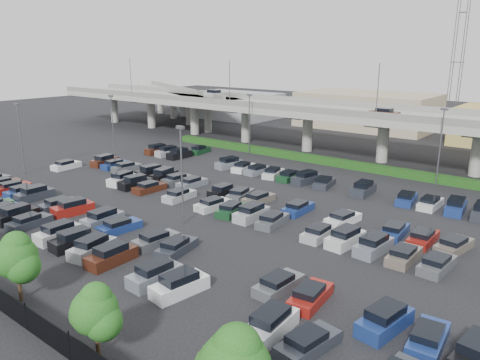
% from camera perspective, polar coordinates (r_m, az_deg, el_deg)
% --- Properties ---
extents(ground, '(280.00, 280.00, 0.00)m').
position_cam_1_polar(ground, '(55.04, -0.96, -3.03)').
color(ground, black).
extents(overpass, '(150.00, 13.00, 15.80)m').
position_cam_1_polar(overpass, '(80.27, 13.73, 7.53)').
color(overpass, gray).
rests_on(overpass, ground).
extents(on_ramp, '(50.93, 30.13, 8.80)m').
position_cam_1_polar(on_ramp, '(119.73, -7.15, 10.29)').
color(on_ramp, gray).
rests_on(on_ramp, ground).
extents(hedge, '(66.00, 1.60, 1.10)m').
position_cam_1_polar(hedge, '(75.12, 11.30, 2.17)').
color(hedge, '#113910').
rests_on(hedge, ground).
extents(tree_row, '(65.07, 3.66, 5.94)m').
position_cam_1_polar(tree_row, '(38.03, -26.76, -7.80)').
color(tree_row, '#332316').
rests_on(tree_row, ground).
extents(parked_cars, '(63.13, 41.66, 1.67)m').
position_cam_1_polar(parked_cars, '(52.58, -3.73, -3.23)').
color(parked_cars, '#174122').
rests_on(parked_cars, ground).
extents(light_poles, '(66.90, 48.38, 10.30)m').
position_cam_1_polar(light_poles, '(57.50, -2.89, 4.20)').
color(light_poles, '#515156').
rests_on(light_poles, ground).
extents(distant_buildings, '(138.00, 24.00, 9.00)m').
position_cam_1_polar(distant_buildings, '(104.99, 27.01, 6.30)').
color(distant_buildings, gray).
rests_on(distant_buildings, ground).
extents(comm_tower, '(2.40, 2.40, 30.00)m').
position_cam_1_polar(comm_tower, '(117.87, 24.99, 13.19)').
color(comm_tower, '#515156').
rests_on(comm_tower, ground).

